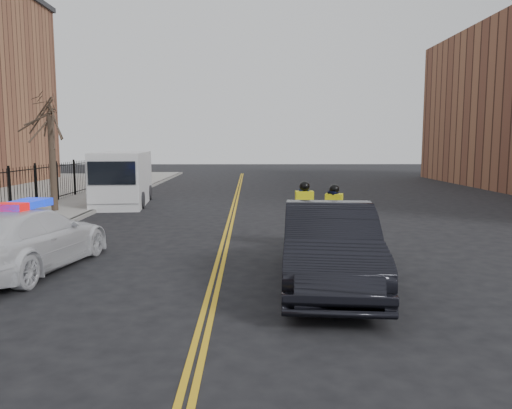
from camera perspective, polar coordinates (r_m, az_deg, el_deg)
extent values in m
plane|color=black|center=(11.67, -4.45, -7.94)|extent=(120.00, 120.00, 0.00)
cube|color=gold|center=(19.50, -3.15, -1.83)|extent=(0.10, 60.00, 0.01)
cube|color=gold|center=(19.50, -2.68, -1.83)|extent=(0.10, 60.00, 0.01)
cube|color=gray|center=(21.15, -23.68, -1.53)|extent=(3.00, 60.00, 0.15)
cube|color=gray|center=(20.61, -19.84, -1.56)|extent=(0.20, 60.00, 0.15)
cylinder|color=#34271E|center=(22.85, -22.22, 4.37)|extent=(0.28, 0.28, 4.00)
imported|color=white|center=(12.99, -24.74, -3.63)|extent=(2.82, 5.43, 1.50)
cube|color=#0C26CC|center=(12.87, -24.94, 0.01)|extent=(0.82, 1.45, 0.16)
imported|color=black|center=(10.54, 8.41, -4.74)|extent=(2.33, 5.45, 1.75)
cube|color=silver|center=(25.40, -14.98, 2.91)|extent=(2.83, 6.21, 2.56)
cube|color=silver|center=(22.84, -15.91, 1.87)|extent=(2.25, 1.11, 1.34)
cube|color=black|center=(22.35, -16.15, 3.48)|extent=(2.01, 0.32, 1.00)
cylinder|color=black|center=(23.92, -18.04, 0.41)|extent=(0.36, 0.80, 0.78)
cylinder|color=black|center=(23.58, -12.99, 0.49)|extent=(0.36, 0.80, 0.78)
cylinder|color=black|center=(27.40, -16.57, 1.27)|extent=(0.36, 0.80, 0.78)
cylinder|color=black|center=(27.11, -12.16, 1.34)|extent=(0.36, 0.80, 0.78)
imported|color=black|center=(14.43, 5.50, -2.94)|extent=(0.69, 1.97, 1.03)
imported|color=#0E1633|center=(14.37, 5.52, -1.49)|extent=(0.65, 0.43, 1.77)
cube|color=yellow|center=(14.32, 5.54, 0.05)|extent=(0.51, 0.35, 0.75)
sphere|color=black|center=(14.27, 5.56, 2.07)|extent=(0.30, 0.30, 0.30)
cube|color=black|center=(13.71, 5.83, -2.26)|extent=(0.32, 0.37, 0.28)
imported|color=black|center=(14.65, 8.85, -2.73)|extent=(1.04, 1.88, 1.09)
imported|color=black|center=(14.61, 8.87, -1.59)|extent=(0.97, 0.86, 1.68)
cube|color=yellow|center=(14.56, 8.90, -0.14)|extent=(0.56, 0.46, 0.71)
sphere|color=black|center=(14.51, 8.93, 1.74)|extent=(0.28, 0.28, 0.28)
cube|color=black|center=(13.98, 8.49, -2.29)|extent=(0.40, 0.42, 0.26)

